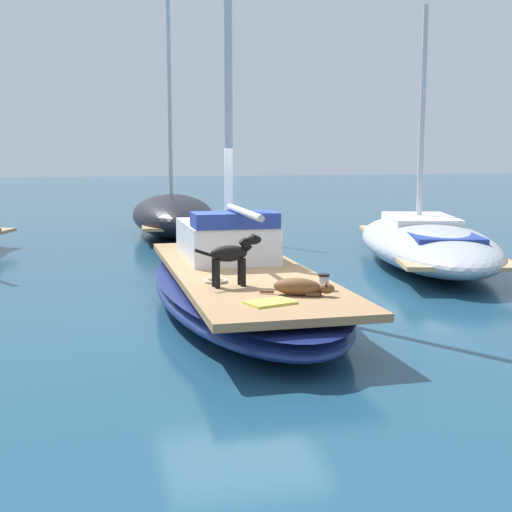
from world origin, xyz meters
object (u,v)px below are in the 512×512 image
object	(u,v)px
dog_black	(232,255)
moored_boat_far_astern	(173,214)
dog_brown	(300,287)
deck_towel	(270,302)
deck_winch	(324,282)
coiled_rope	(216,281)
moored_boat_starboard_side	(425,241)
sailboat_main	(241,290)

from	to	relation	value
dog_black	moored_boat_far_astern	size ratio (longest dim) A/B	0.12
dog_brown	moored_boat_far_astern	xyz separation A→B (m)	(-0.12, 12.34, -0.15)
deck_towel	moored_boat_far_astern	bearing A→B (deg)	88.36
dog_brown	deck_winch	world-z (taller)	dog_brown
coiled_rope	moored_boat_far_astern	distance (m)	11.26
dog_black	dog_brown	xyz separation A→B (m)	(0.71, -0.78, -0.32)
dog_brown	moored_boat_starboard_side	size ratio (longest dim) A/B	0.11
deck_winch	moored_boat_starboard_side	distance (m)	6.78
deck_winch	moored_boat_far_astern	world-z (taller)	moored_boat_far_astern
deck_winch	coiled_rope	xyz separation A→B (m)	(-1.28, 0.83, -0.08)
dog_brown	deck_towel	xyz separation A→B (m)	(-0.49, -0.39, -0.09)
sailboat_main	dog_brown	world-z (taller)	dog_brown
dog_black	moored_boat_starboard_side	distance (m)	7.19
dog_black	moored_boat_far_astern	distance (m)	11.58
deck_winch	deck_towel	bearing A→B (deg)	-143.59
sailboat_main	dog_brown	distance (m)	2.16
dog_brown	coiled_rope	world-z (taller)	dog_brown
dog_brown	moored_boat_far_astern	size ratio (longest dim) A/B	0.11
dog_brown	coiled_rope	distance (m)	1.41
dog_brown	moored_boat_far_astern	distance (m)	12.35
deck_towel	moored_boat_far_astern	distance (m)	12.74
dog_black	coiled_rope	size ratio (longest dim) A/B	2.90
coiled_rope	moored_boat_starboard_side	bearing A→B (deg)	39.42
dog_brown	deck_towel	world-z (taller)	dog_brown
deck_towel	moored_boat_starboard_side	xyz separation A→B (m)	(5.08, 5.99, -0.17)
coiled_rope	moored_boat_far_astern	bearing A→B (deg)	86.19
coiled_rope	deck_towel	size ratio (longest dim) A/B	0.58
moored_boat_starboard_side	moored_boat_far_astern	bearing A→B (deg)	125.00
dog_brown	moored_boat_starboard_side	xyz separation A→B (m)	(4.60, 5.60, -0.26)
dog_brown	sailboat_main	bearing A→B (deg)	98.23
dog_black	dog_brown	size ratio (longest dim) A/B	1.05
moored_boat_far_astern	deck_towel	bearing A→B (deg)	-91.64
coiled_rope	dog_black	bearing A→B (deg)	-63.28
dog_brown	moored_boat_far_astern	bearing A→B (deg)	90.56
moored_boat_far_astern	dog_black	bearing A→B (deg)	-92.90
coiled_rope	moored_boat_starboard_side	distance (m)	7.08
dog_brown	deck_winch	bearing A→B (deg)	33.83
deck_towel	moored_boat_far_astern	size ratio (longest dim) A/B	0.07
sailboat_main	coiled_rope	distance (m)	1.19
deck_towel	moored_boat_starboard_side	distance (m)	7.86
dog_black	dog_brown	bearing A→B (deg)	-47.94
deck_winch	moored_boat_starboard_side	xyz separation A→B (m)	(4.19, 5.33, -0.25)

